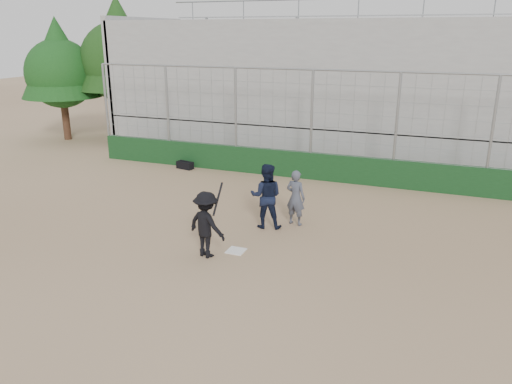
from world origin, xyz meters
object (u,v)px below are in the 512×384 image
(equipment_bag, at_px, (185,165))
(umpire, at_px, (296,200))
(batter_at_plate, at_px, (206,224))
(catcher_crouched, at_px, (266,207))

(equipment_bag, bearing_deg, umpire, -35.61)
(batter_at_plate, relative_size, catcher_crouched, 1.47)
(catcher_crouched, relative_size, umpire, 0.86)
(umpire, bearing_deg, batter_at_plate, 76.66)
(batter_at_plate, bearing_deg, catcher_crouched, 72.50)
(batter_at_plate, height_order, catcher_crouched, batter_at_plate)
(batter_at_plate, height_order, umpire, batter_at_plate)
(catcher_crouched, bearing_deg, equipment_bag, 137.50)
(catcher_crouched, xyz_separation_m, equipment_bag, (-5.22, 4.79, -0.47))
(equipment_bag, bearing_deg, catcher_crouched, -42.50)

